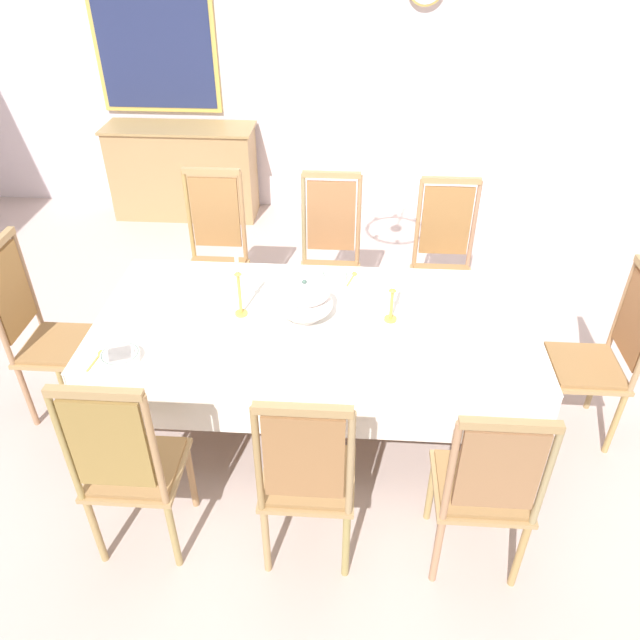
% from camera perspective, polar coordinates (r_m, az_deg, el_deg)
% --- Properties ---
extents(ground, '(7.69, 6.16, 0.04)m').
position_cam_1_polar(ground, '(4.05, -0.31, -8.27)').
color(ground, '#C1ABA5').
extents(back_wall, '(7.69, 0.08, 3.56)m').
position_cam_1_polar(back_wall, '(6.14, 1.92, 25.92)').
color(back_wall, silver).
rests_on(back_wall, ground).
extents(dining_table, '(2.46, 1.15, 0.76)m').
position_cam_1_polar(dining_table, '(3.54, -0.43, -0.73)').
color(dining_table, '#A57F4C').
rests_on(dining_table, ground).
extents(tablecloth, '(2.48, 1.17, 0.36)m').
position_cam_1_polar(tablecloth, '(3.55, -0.43, -0.88)').
color(tablecloth, white).
rests_on(tablecloth, dining_table).
extents(chair_south_a, '(0.44, 0.42, 1.16)m').
position_cam_1_polar(chair_south_a, '(3.05, -17.32, -12.65)').
color(chair_south_a, tan).
rests_on(chair_south_a, ground).
extents(chair_north_a, '(0.44, 0.42, 1.20)m').
position_cam_1_polar(chair_north_a, '(4.53, -9.64, 6.08)').
color(chair_north_a, '#9D8255').
rests_on(chair_north_a, ground).
extents(chair_south_b, '(0.44, 0.42, 1.12)m').
position_cam_1_polar(chair_south_b, '(2.89, -1.22, -14.18)').
color(chair_south_b, '#9F7F53').
rests_on(chair_south_b, ground).
extents(chair_north_b, '(0.44, 0.42, 1.19)m').
position_cam_1_polar(chair_north_b, '(4.42, 0.93, 5.81)').
color(chair_north_b, '#9D814F').
rests_on(chair_north_b, ground).
extents(chair_south_c, '(0.44, 0.42, 1.09)m').
position_cam_1_polar(chair_south_c, '(2.96, 15.10, -14.59)').
color(chair_south_c, tan).
rests_on(chair_south_c, ground).
extents(chair_north_c, '(0.44, 0.42, 1.18)m').
position_cam_1_polar(chair_north_c, '(4.46, 11.38, 5.28)').
color(chair_north_c, '#AB7C5B').
rests_on(chair_north_c, ground).
extents(chair_head_west, '(0.42, 0.44, 1.18)m').
position_cam_1_polar(chair_head_west, '(4.04, -24.30, -0.87)').
color(chair_head_west, '#A07F4C').
rests_on(chair_head_west, ground).
extents(chair_head_east, '(0.42, 0.44, 1.13)m').
position_cam_1_polar(chair_head_east, '(3.87, 24.56, -2.98)').
color(chair_head_east, tan).
rests_on(chair_head_east, ground).
extents(soup_tureen, '(0.32, 0.32, 0.25)m').
position_cam_1_polar(soup_tureen, '(3.43, -1.43, 1.94)').
color(soup_tureen, white).
rests_on(soup_tureen, tablecloth).
extents(candlestick_west, '(0.07, 0.07, 0.39)m').
position_cam_1_polar(candlestick_west, '(3.46, -7.49, 2.68)').
color(candlestick_west, gold).
rests_on(candlestick_west, tablecloth).
extents(candlestick_east, '(0.07, 0.07, 0.32)m').
position_cam_1_polar(candlestick_east, '(3.43, 6.67, 1.68)').
color(candlestick_east, gold).
rests_on(candlestick_east, tablecloth).
extents(bowl_near_left, '(0.15, 0.15, 0.03)m').
position_cam_1_polar(bowl_near_left, '(3.85, 1.40, 4.17)').
color(bowl_near_left, white).
rests_on(bowl_near_left, tablecloth).
extents(bowl_near_right, '(0.20, 0.20, 0.05)m').
position_cam_1_polar(bowl_near_right, '(3.33, -18.01, -3.21)').
color(bowl_near_right, white).
rests_on(bowl_near_right, tablecloth).
extents(spoon_primary, '(0.06, 0.17, 0.01)m').
position_cam_1_polar(spoon_primary, '(3.88, 3.12, 4.14)').
color(spoon_primary, gold).
rests_on(spoon_primary, tablecloth).
extents(spoon_secondary, '(0.04, 0.18, 0.01)m').
position_cam_1_polar(spoon_secondary, '(3.41, -19.80, -3.09)').
color(spoon_secondary, gold).
rests_on(spoon_secondary, tablecloth).
extents(sideboard, '(1.44, 0.48, 0.90)m').
position_cam_1_polar(sideboard, '(6.43, -12.48, 13.27)').
color(sideboard, '#A78556').
rests_on(sideboard, ground).
extents(framed_painting, '(1.15, 0.05, 1.55)m').
position_cam_1_polar(framed_painting, '(6.38, -15.32, 24.91)').
color(framed_painting, '#D1B251').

